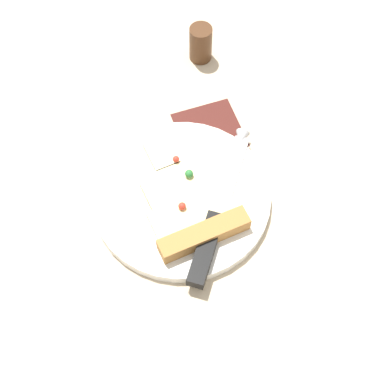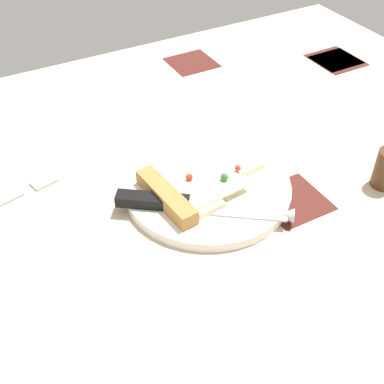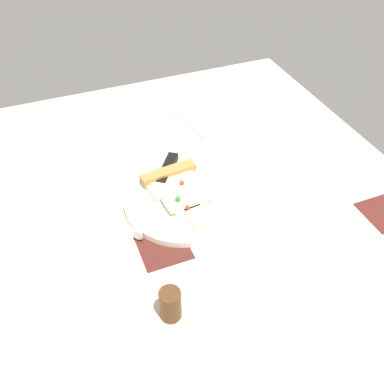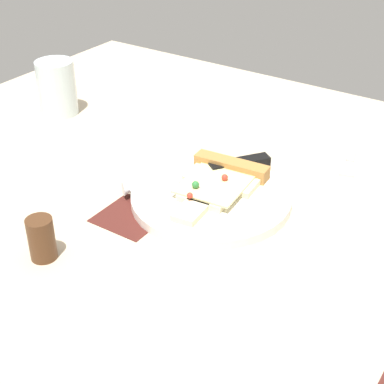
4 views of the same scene
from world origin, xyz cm
name	(u,v)px [view 1 (image 1 of 4)]	position (x,y,z in cm)	size (l,w,h in cm)	color
ground_plane	(221,164)	(0.03, -0.06, -1.50)	(112.72, 112.72, 3.00)	#C6B293
plate	(182,197)	(7.48, 4.47, 0.75)	(23.82, 23.82, 1.50)	white
pizza_slice	(190,208)	(7.22, 7.08, 2.28)	(12.19, 18.06, 2.40)	beige
knife	(216,218)	(4.55, 9.58, 2.10)	(15.74, 20.70, 2.45)	silver
pepper_shaker	(201,43)	(-3.46, -18.80, 2.97)	(3.47, 3.47, 5.94)	#4C2D19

